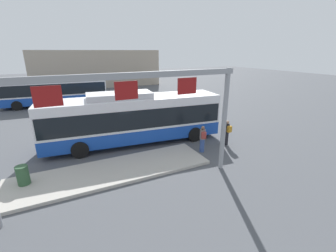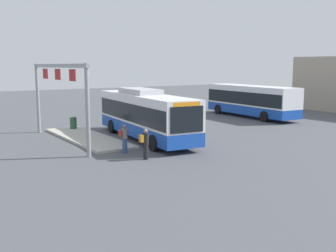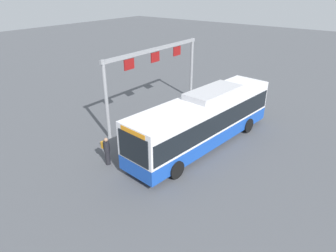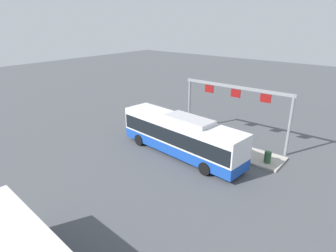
# 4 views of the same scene
# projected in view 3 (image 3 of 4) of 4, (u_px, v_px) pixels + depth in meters

# --- Properties ---
(ground_plane) EXTENTS (120.00, 120.00, 0.00)m
(ground_plane) POSITION_uv_depth(u_px,v_px,m) (202.00, 144.00, 19.21)
(ground_plane) COLOR #4C4F54
(platform_curb) EXTENTS (10.00, 2.80, 0.16)m
(platform_curb) POSITION_uv_depth(u_px,v_px,m) (180.00, 118.00, 22.66)
(platform_curb) COLOR #B2ADA3
(platform_curb) RESTS_ON ground
(bus_main) EXTENTS (11.61, 3.67, 3.46)m
(bus_main) POSITION_uv_depth(u_px,v_px,m) (204.00, 118.00, 18.44)
(bus_main) COLOR #1947AD
(bus_main) RESTS_ON ground
(person_boarding) EXTENTS (0.37, 0.54, 1.67)m
(person_boarding) POSITION_uv_depth(u_px,v_px,m) (107.00, 150.00, 16.72)
(person_boarding) COLOR black
(person_boarding) RESTS_ON ground
(person_waiting_near) EXTENTS (0.47, 0.60, 1.67)m
(person_waiting_near) POSITION_uv_depth(u_px,v_px,m) (129.00, 136.00, 18.32)
(person_waiting_near) COLOR #334C8C
(person_waiting_near) RESTS_ON ground
(platform_sign_gantry) EXTENTS (10.19, 0.24, 5.20)m
(platform_sign_gantry) POSITION_uv_depth(u_px,v_px,m) (155.00, 67.00, 21.90)
(platform_sign_gantry) COLOR gray
(platform_sign_gantry) RESTS_ON ground
(trash_bin) EXTENTS (0.52, 0.52, 0.90)m
(trash_bin) POSITION_uv_depth(u_px,v_px,m) (212.00, 99.00, 25.02)
(trash_bin) COLOR #2D5133
(trash_bin) RESTS_ON platform_curb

